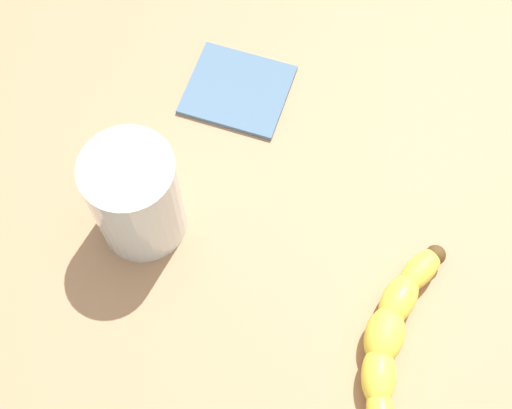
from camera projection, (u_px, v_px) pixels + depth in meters
The scene contains 4 objects.
wooden_tabletop at pixel (328, 223), 77.59cm from camera, with size 120.00×120.00×3.00cm, color #AA7E59.
banana at pixel (393, 338), 68.71cm from camera, with size 7.70×22.13×3.85cm.
smoothie_glass at pixel (136, 198), 70.37cm from camera, with size 9.17×9.17×12.68cm.
folded_napkin at pixel (238, 90), 82.77cm from camera, with size 11.55×10.36×0.60cm, color slate.
Camera 1 is at (-6.42, 31.20, 72.72)cm, focal length 49.64 mm.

